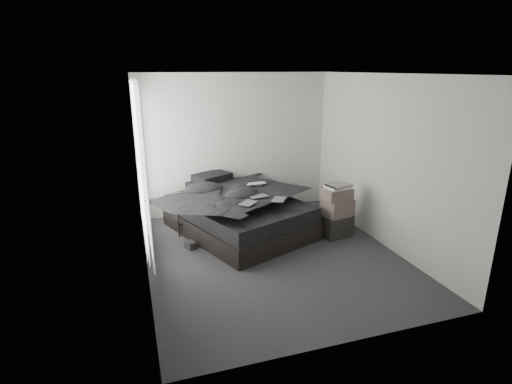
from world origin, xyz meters
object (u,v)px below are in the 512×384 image
object	(u,v)px
laptop	(257,180)
side_stand	(185,213)
bed	(240,223)
box_lower	(335,225)

from	to	relation	value
laptop	side_stand	distance (m)	1.34
bed	side_stand	xyz separation A→B (m)	(-0.88, 0.24, 0.19)
bed	box_lower	distance (m)	1.60
laptop	box_lower	distance (m)	1.53
bed	box_lower	xyz separation A→B (m)	(1.47, -0.63, 0.03)
bed	laptop	xyz separation A→B (m)	(0.37, 0.20, 0.67)
side_stand	laptop	bearing A→B (deg)	-2.03
bed	laptop	bearing A→B (deg)	7.50
laptop	side_stand	xyz separation A→B (m)	(-1.24, 0.04, -0.48)
laptop	side_stand	world-z (taller)	laptop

